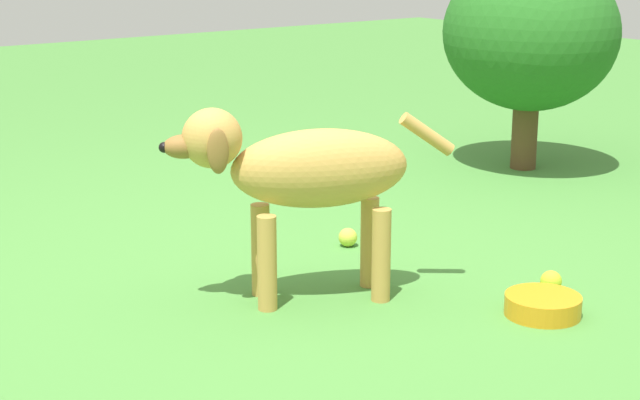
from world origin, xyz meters
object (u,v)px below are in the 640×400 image
Objects in this scene: water_bowl at (543,305)px; tennis_ball_0 at (348,237)px; tennis_ball_1 at (551,281)px; dog at (303,172)px.

tennis_ball_0 is at bearing 2.93° from water_bowl.
water_bowl is at bearing 124.21° from tennis_ball_1.
tennis_ball_1 is (-0.41, -0.64, -0.36)m from dog.
dog is 0.84m from tennis_ball_1.
tennis_ball_1 reaches higher than water_bowl.
tennis_ball_1 is 0.21m from water_bowl.
tennis_ball_0 is 1.00× the size of tennis_ball_1.
tennis_ball_0 is 0.85m from water_bowl.
dog is 12.30× the size of tennis_ball_1.
dog reaches higher than water_bowl.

